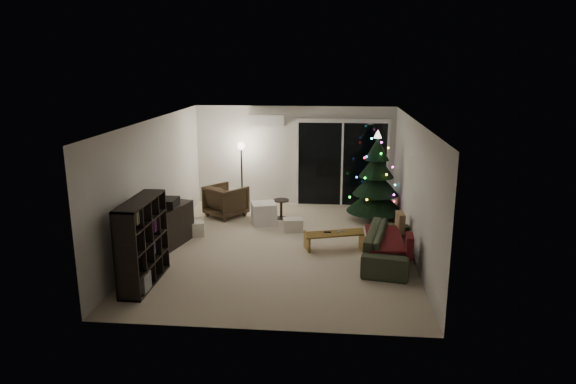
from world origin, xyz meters
name	(u,v)px	position (x,y,z in m)	size (l,w,h in m)	color
room	(309,181)	(0.46, 1.49, 1.02)	(6.50, 7.51, 2.60)	beige
bookshelf	(132,242)	(-2.25, -1.90, 0.71)	(0.36, 1.43, 1.43)	black
media_cabinet	(168,226)	(-2.25, -0.11, 0.40)	(0.48, 1.27, 0.80)	black
stereo	(167,203)	(-2.25, -0.11, 0.88)	(0.40, 0.48, 0.17)	black
armchair	(226,201)	(-1.52, 1.97, 0.37)	(0.80, 0.82, 0.75)	#423423
ottoman	(264,213)	(-0.56, 1.49, 0.24)	(0.53, 0.53, 0.48)	beige
cardboard_box_a	(194,229)	(-1.92, 0.52, 0.15)	(0.41, 0.31, 0.29)	beige
cardboard_box_b	(293,225)	(0.14, 0.99, 0.14)	(0.40, 0.30, 0.28)	beige
side_table	(281,209)	(-0.21, 1.91, 0.23)	(0.36, 0.36, 0.45)	black
floor_lamp	(242,177)	(-1.27, 2.72, 0.80)	(0.25, 0.25, 1.59)	black
sofa	(390,245)	(2.05, -0.53, 0.30)	(2.02, 0.79, 0.59)	black
sofa_throw	(385,238)	(1.95, -0.53, 0.43)	(0.63, 1.46, 0.05)	#470E0F
cushion_a	(400,223)	(2.30, 0.12, 0.53)	(0.12, 0.39, 0.39)	brown
cushion_b	(409,246)	(2.30, -1.18, 0.53)	(0.12, 0.39, 0.39)	#470E0F
coffee_table	(335,242)	(1.05, -0.10, 0.18)	(1.14, 0.40, 0.36)	olive
remote_a	(327,232)	(0.90, -0.10, 0.37)	(0.14, 0.04, 0.02)	black
remote_b	(340,232)	(1.15, -0.05, 0.37)	(0.13, 0.04, 0.02)	slate
christmas_tree	(376,176)	(1.95, 1.90, 1.05)	(1.30, 1.30, 2.10)	black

